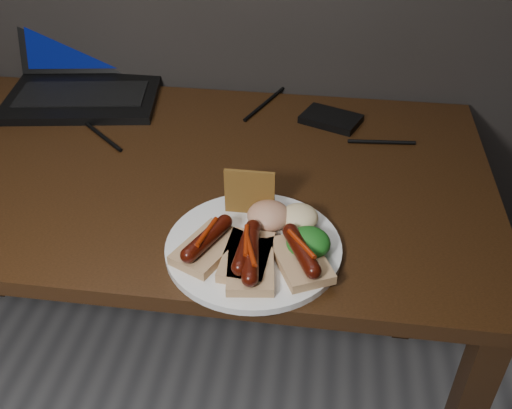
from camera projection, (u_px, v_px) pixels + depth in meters
name	position (u px, v px, depth m)	size (l,w,h in m)	color
desk	(139.00, 199.00, 1.18)	(1.40, 0.70, 0.75)	#361D0D
laptop	(85.00, 69.00, 1.36)	(0.39, 0.37, 0.25)	black
hard_drive	(331.00, 119.00, 1.26)	(0.12, 0.08, 0.02)	black
desk_cables	(159.00, 122.00, 1.26)	(1.07, 0.41, 0.01)	black
plate	(253.00, 247.00, 0.92)	(0.28, 0.28, 0.01)	white
bread_sausage_left	(208.00, 244.00, 0.89)	(0.11, 0.13, 0.04)	tan
bread_sausage_center	(247.00, 252.00, 0.88)	(0.08, 0.12, 0.04)	tan
bread_sausage_right	(301.00, 256.00, 0.87)	(0.11, 0.13, 0.04)	tan
bread_sausage_extra	(251.00, 262.00, 0.86)	(0.08, 0.12, 0.04)	tan
crispbread	(250.00, 192.00, 0.96)	(0.09, 0.01, 0.09)	olive
salad_greens	(308.00, 243.00, 0.89)	(0.07, 0.07, 0.04)	#174F0F
salsa_mound	(269.00, 215.00, 0.94)	(0.07, 0.07, 0.04)	maroon
coleslaw_mound	(299.00, 217.00, 0.94)	(0.06, 0.06, 0.04)	white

